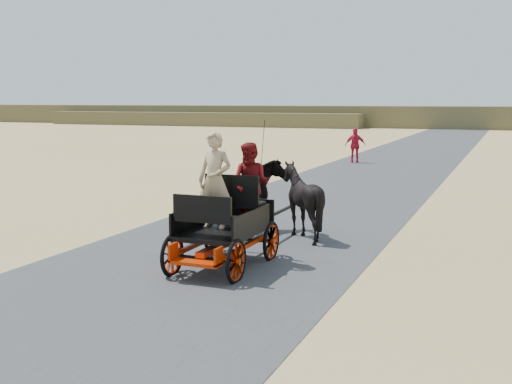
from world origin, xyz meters
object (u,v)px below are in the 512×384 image
at_px(horse_left, 257,198).
at_px(pedestrian, 355,145).
at_px(carriage, 224,248).
at_px(horse_right, 302,201).

height_order(horse_left, pedestrian, pedestrian).
height_order(carriage, pedestrian, pedestrian).
bearing_deg(carriage, horse_left, 100.39).
relative_size(carriage, horse_right, 1.41).
bearing_deg(horse_right, horse_left, 0.00).
height_order(carriage, horse_left, horse_left).
bearing_deg(pedestrian, horse_right, 84.92).
bearing_deg(horse_left, pedestrian, -84.13).
height_order(horse_left, horse_right, horse_right).
height_order(carriage, horse_right, horse_right).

